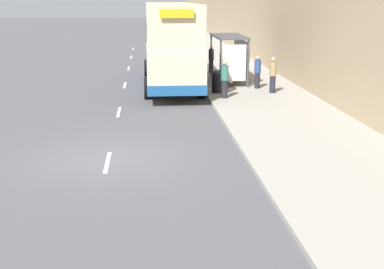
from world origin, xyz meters
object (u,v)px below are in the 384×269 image
pedestrian_4 (225,79)px  litter_bin (217,82)px  car_0 (160,30)px  double_decker_bus_near (171,43)px  pedestrian_at_shelter (246,62)px  bus_shelter (233,50)px  pedestrian_1 (273,75)px  pedestrian_3 (258,72)px  pedestrian_2 (211,59)px

pedestrian_4 → litter_bin: size_ratio=1.63×
car_0 → double_decker_bus_near: bearing=-90.6°
litter_bin → double_decker_bus_near: bearing=125.7°
pedestrian_at_shelter → double_decker_bus_near: bearing=-160.9°
bus_shelter → pedestrian_at_shelter: size_ratio=2.25×
pedestrian_1 → pedestrian_3: pedestrian_1 is taller
pedestrian_3 → pedestrian_4: pedestrian_4 is taller
double_decker_bus_near → litter_bin: (2.08, -2.89, -1.62)m
pedestrian_3 → litter_bin: 2.46m
pedestrian_2 → litter_bin: bearing=-94.5°
bus_shelter → double_decker_bus_near: double_decker_bus_near is taller
litter_bin → pedestrian_3: bearing=26.7°
double_decker_bus_near → pedestrian_4: size_ratio=6.58×
bus_shelter → double_decker_bus_near: (-3.30, -0.20, 0.41)m
double_decker_bus_near → pedestrian_at_shelter: double_decker_bus_near is taller
double_decker_bus_near → pedestrian_at_shelter: size_ratio=6.03×
pedestrian_3 → pedestrian_2: bearing=105.6°
double_decker_bus_near → pedestrian_1: 5.81m
pedestrian_3 → litter_bin: (-2.18, -1.10, -0.31)m
pedestrian_2 → pedestrian_4: (-0.40, -8.37, 0.04)m
pedestrian_at_shelter → pedestrian_3: size_ratio=1.14×
double_decker_bus_near → pedestrian_3: double_decker_bus_near is taller
pedestrian_at_shelter → pedestrian_2: (-1.66, 2.58, -0.12)m
double_decker_bus_near → pedestrian_3: bearing=-22.8°
car_0 → pedestrian_3: 37.42m
double_decker_bus_near → pedestrian_1: size_ratio=6.52×
pedestrian_3 → car_0: bearing=95.9°
pedestrian_4 → bus_shelter: bearing=76.6°
pedestrian_3 → litter_bin: bearing=-153.3°
car_0 → pedestrian_4: 39.79m
car_0 → litter_bin: (1.68, -38.32, -0.16)m
pedestrian_1 → bus_shelter: bearing=112.8°
pedestrian_3 → pedestrian_4: size_ratio=0.96×
double_decker_bus_near → car_0: (0.39, 35.43, -1.45)m
pedestrian_3 → pedestrian_4: (-2.03, -2.53, 0.03)m
car_0 → litter_bin: size_ratio=3.63×
pedestrian_1 → litter_bin: size_ratio=1.64×
pedestrian_1 → pedestrian_4: 2.75m
pedestrian_2 → pedestrian_at_shelter: bearing=-57.2°
bus_shelter → car_0: size_ratio=1.10×
pedestrian_2 → pedestrian_3: (1.63, -5.85, 0.01)m
car_0 → pedestrian_1: pedestrian_1 is taller
pedestrian_at_shelter → pedestrian_1: (0.43, -4.64, -0.07)m
bus_shelter → car_0: 35.37m
double_decker_bus_near → litter_bin: size_ratio=10.70×
pedestrian_2 → litter_bin: 6.97m
litter_bin → pedestrian_at_shelter: bearing=63.2°
double_decker_bus_near → pedestrian_2: bearing=57.1°
pedestrian_1 → car_0: bearing=96.4°
bus_shelter → double_decker_bus_near: bearing=-176.6°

